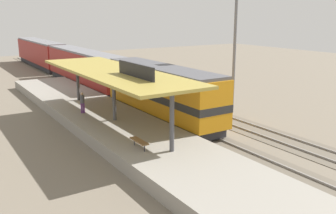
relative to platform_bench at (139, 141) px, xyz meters
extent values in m
plane|color=#706656|center=(8.00, 6.56, -1.34)|extent=(120.00, 120.00, 0.00)
cube|color=#5F5649|center=(6.00, 6.56, -1.32)|extent=(3.20, 110.00, 0.04)
cube|color=gray|center=(5.28, 6.56, -1.26)|extent=(0.10, 110.00, 0.16)
cube|color=gray|center=(6.72, 6.56, -1.26)|extent=(0.10, 110.00, 0.16)
cube|color=#5F5649|center=(10.60, 6.56, -1.32)|extent=(3.20, 110.00, 0.04)
cube|color=gray|center=(9.88, 6.56, -1.26)|extent=(0.10, 110.00, 0.16)
cube|color=gray|center=(11.32, 6.56, -1.26)|extent=(0.10, 110.00, 0.16)
cube|color=gray|center=(1.40, 6.56, -0.89)|extent=(6.00, 44.00, 0.90)
cylinder|color=#47474C|center=(1.40, -1.44, 1.36)|extent=(0.28, 0.28, 3.60)
cylinder|color=#47474C|center=(1.40, 6.56, 1.36)|extent=(0.28, 0.28, 3.60)
cylinder|color=#47474C|center=(1.40, 14.56, 1.36)|extent=(0.28, 0.28, 3.60)
cube|color=#A38E3D|center=(1.40, 6.56, 3.26)|extent=(5.20, 18.00, 0.20)
cube|color=black|center=(1.40, 2.96, 3.81)|extent=(0.12, 4.80, 0.90)
cylinder|color=#333338|center=(0.00, -0.65, -0.23)|extent=(0.07, 0.07, 0.42)
cylinder|color=#333338|center=(0.00, 0.65, -0.23)|extent=(0.07, 0.07, 0.42)
cube|color=brown|center=(0.00, 0.00, 0.02)|extent=(0.44, 1.70, 0.08)
cube|color=#28282D|center=(6.00, 7.24, -0.83)|extent=(2.60, 13.60, 0.70)
cube|color=orange|center=(6.00, 7.24, 1.27)|extent=(2.90, 14.40, 3.50)
cube|color=#515156|center=(6.00, 7.24, 3.14)|extent=(2.78, 14.11, 0.24)
cube|color=#282828|center=(6.00, 7.24, 1.00)|extent=(2.93, 14.43, 0.56)
cube|color=#28282D|center=(6.00, 25.24, -0.83)|extent=(2.60, 19.20, 0.70)
cube|color=maroon|center=(6.00, 25.24, 1.17)|extent=(2.90, 20.00, 3.30)
cube|color=slate|center=(6.00, 25.24, 2.94)|extent=(2.78, 19.60, 0.24)
cube|color=#28282D|center=(6.00, 46.04, -0.83)|extent=(2.60, 19.20, 0.70)
cube|color=maroon|center=(6.00, 46.04, 1.17)|extent=(2.90, 20.00, 3.30)
cube|color=slate|center=(6.00, 46.04, 2.94)|extent=(2.78, 19.60, 0.24)
cylinder|color=slate|center=(13.80, 7.10, 4.16)|extent=(0.28, 0.28, 11.00)
cylinder|color=#663375|center=(-0.02, 9.83, -0.02)|extent=(0.16, 0.16, 0.84)
cylinder|color=#663375|center=(0.16, 9.83, -0.02)|extent=(0.16, 0.16, 0.84)
cylinder|color=#4C4C51|center=(0.07, 9.83, 0.72)|extent=(0.34, 0.34, 0.64)
sphere|color=tan|center=(0.07, 9.83, 1.15)|extent=(0.23, 0.23, 0.23)
camera|label=1|loc=(-10.11, -19.12, 7.48)|focal=40.52mm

